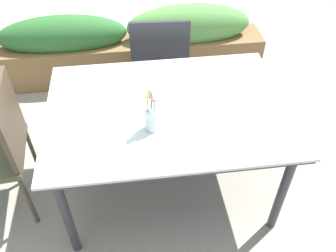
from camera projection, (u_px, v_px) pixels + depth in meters
ground_plane at (167, 185)px, 2.61m from camera, size 12.00×12.00×0.00m
dining_table at (168, 115)px, 2.16m from camera, size 1.43×1.02×0.73m
chair_far_side at (159, 59)px, 2.88m from camera, size 0.49×0.49×0.92m
flower_vase at (151, 115)px, 1.92m from camera, size 0.08×0.08×0.28m
planter_box at (129, 46)px, 3.41m from camera, size 2.57×0.37×0.70m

